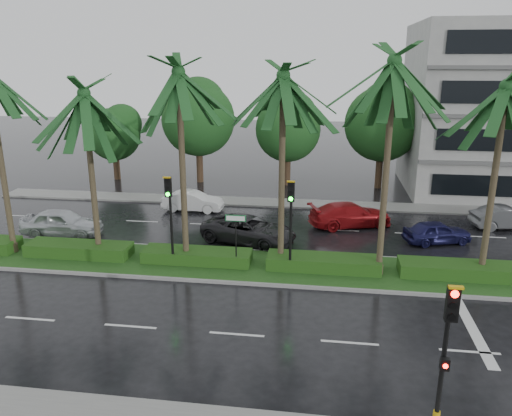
# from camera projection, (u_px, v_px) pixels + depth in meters

# --- Properties ---
(ground) EXTENTS (120.00, 120.00, 0.00)m
(ground) POSITION_uv_depth(u_px,v_px,m) (256.00, 277.00, 22.65)
(ground) COLOR black
(ground) RESTS_ON ground
(far_sidewalk) EXTENTS (40.00, 2.00, 0.12)m
(far_sidewalk) POSITION_uv_depth(u_px,v_px,m) (280.00, 203.00, 34.02)
(far_sidewalk) COLOR slate
(far_sidewalk) RESTS_ON ground
(median) EXTENTS (36.00, 4.00, 0.15)m
(median) POSITION_uv_depth(u_px,v_px,m) (259.00, 266.00, 23.58)
(median) COLOR gray
(median) RESTS_ON ground
(hedge) EXTENTS (35.20, 1.40, 0.60)m
(hedge) POSITION_uv_depth(u_px,v_px,m) (259.00, 259.00, 23.47)
(hedge) COLOR #184413
(hedge) RESTS_ON median
(lane_markings) EXTENTS (34.00, 13.06, 0.01)m
(lane_markings) POSITION_uv_depth(u_px,v_px,m) (323.00, 285.00, 21.84)
(lane_markings) COLOR silver
(lane_markings) RESTS_ON ground
(palm_row) EXTENTS (26.30, 4.20, 10.08)m
(palm_row) POSITION_uv_depth(u_px,v_px,m) (231.00, 93.00, 21.46)
(palm_row) COLOR #3C3122
(palm_row) RESTS_ON median
(signal_near) EXTENTS (0.34, 0.45, 4.36)m
(signal_near) POSITION_uv_depth(u_px,v_px,m) (445.00, 356.00, 12.23)
(signal_near) COLOR black
(signal_near) RESTS_ON near_sidewalk
(signal_median_left) EXTENTS (0.34, 0.42, 4.36)m
(signal_median_left) POSITION_uv_depth(u_px,v_px,m) (170.00, 208.00, 22.61)
(signal_median_left) COLOR black
(signal_median_left) RESTS_ON median
(signal_median_right) EXTENTS (0.34, 0.42, 4.36)m
(signal_median_right) POSITION_uv_depth(u_px,v_px,m) (291.00, 213.00, 21.88)
(signal_median_right) COLOR black
(signal_median_right) RESTS_ON median
(street_sign) EXTENTS (0.95, 0.09, 2.60)m
(street_sign) POSITION_uv_depth(u_px,v_px,m) (236.00, 228.00, 22.63)
(street_sign) COLOR black
(street_sign) RESTS_ON median
(bg_trees) EXTENTS (32.67, 5.69, 8.22)m
(bg_trees) POSITION_uv_depth(u_px,v_px,m) (303.00, 122.00, 37.79)
(bg_trees) COLOR #362418
(bg_trees) RESTS_ON ground
(car_silver) EXTENTS (2.01, 4.50, 1.50)m
(car_silver) POSITION_uv_depth(u_px,v_px,m) (62.00, 223.00, 27.76)
(car_silver) COLOR silver
(car_silver) RESTS_ON ground
(car_white) EXTENTS (1.41, 3.93, 1.29)m
(car_white) POSITION_uv_depth(u_px,v_px,m) (193.00, 201.00, 32.33)
(car_white) COLOR silver
(car_white) RESTS_ON ground
(car_darkgrey) EXTENTS (3.82, 5.59, 1.42)m
(car_darkgrey) POSITION_uv_depth(u_px,v_px,m) (249.00, 230.00, 26.71)
(car_darkgrey) COLOR #242326
(car_darkgrey) RESTS_ON ground
(car_red) EXTENTS (3.53, 5.25, 1.41)m
(car_red) POSITION_uv_depth(u_px,v_px,m) (350.00, 215.00, 29.33)
(car_red) COLOR maroon
(car_red) RESTS_ON ground
(car_blue) EXTENTS (2.44, 3.83, 1.22)m
(car_blue) POSITION_uv_depth(u_px,v_px,m) (437.00, 232.00, 26.67)
(car_blue) COLOR #171847
(car_blue) RESTS_ON ground
(car_grey) EXTENTS (2.15, 4.20, 1.32)m
(car_grey) POSITION_uv_depth(u_px,v_px,m) (507.00, 217.00, 28.96)
(car_grey) COLOR #4B4D50
(car_grey) RESTS_ON ground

